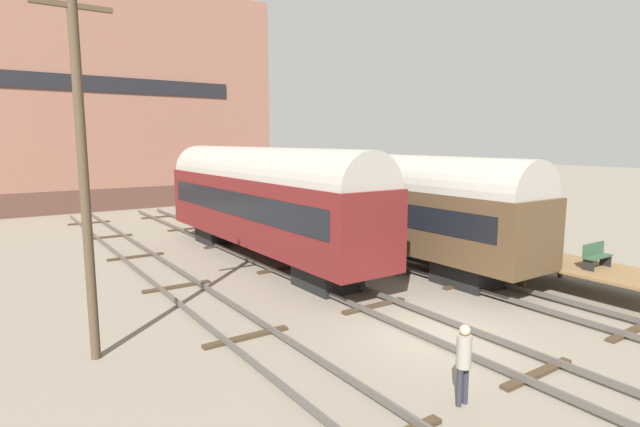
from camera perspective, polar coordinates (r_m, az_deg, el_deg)
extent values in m
plane|color=slate|center=(15.27, 13.76, -13.41)|extent=(200.00, 200.00, 0.00)
cube|color=#4C4742|center=(12.00, -5.00, -18.54)|extent=(0.08, 60.00, 0.16)
cube|color=#4C4742|center=(12.69, 0.91, -16.94)|extent=(0.08, 60.00, 0.16)
cube|color=#3D2D1E|center=(14.78, -8.40, -13.79)|extent=(2.60, 0.24, 0.10)
cube|color=#3D2D1E|center=(20.07, -16.04, -8.03)|extent=(2.60, 0.24, 0.10)
cube|color=#3D2D1E|center=(25.67, -20.31, -4.66)|extent=(2.60, 0.24, 0.10)
cube|color=#3D2D1E|center=(31.42, -23.02, -2.49)|extent=(2.60, 0.24, 0.10)
cube|color=#3D2D1E|center=(37.25, -24.88, -0.99)|extent=(2.60, 0.24, 0.10)
cube|color=#4C4742|center=(14.71, 11.87, -13.45)|extent=(0.08, 60.00, 0.16)
cube|color=#4C4742|center=(15.72, 15.57, -12.13)|extent=(0.08, 60.00, 0.16)
cube|color=#3D2D1E|center=(13.62, 23.60, -16.43)|extent=(2.60, 0.24, 0.10)
cube|color=#3D2D1E|center=(17.26, 6.22, -10.46)|extent=(2.60, 0.24, 0.10)
cube|color=#3D2D1E|center=(21.95, -4.09, -6.31)|extent=(2.60, 0.24, 0.10)
cube|color=#3D2D1E|center=(27.17, -10.51, -3.57)|extent=(2.60, 0.24, 0.10)
cube|color=#3D2D1E|center=(32.66, -14.80, -1.70)|extent=(2.60, 0.24, 0.10)
cube|color=#3D2D1E|center=(38.30, -17.84, -0.37)|extent=(2.60, 0.24, 0.10)
cube|color=#4C4742|center=(18.29, 22.42, -9.54)|extent=(0.08, 60.00, 0.16)
cube|color=#4C4742|center=(19.46, 24.76, -8.60)|extent=(0.08, 60.00, 0.16)
cube|color=#3D2D1E|center=(17.62, 32.04, -11.33)|extent=(2.60, 0.24, 0.10)
cube|color=#3D2D1E|center=(20.56, 16.46, -7.66)|extent=(2.60, 0.24, 0.10)
cube|color=#3D2D1E|center=(24.63, 5.56, -4.70)|extent=(2.60, 0.24, 0.10)
cube|color=#3D2D1E|center=(29.38, -1.98, -2.53)|extent=(2.60, 0.24, 0.10)
cube|color=#3D2D1E|center=(34.51, -7.34, -0.96)|extent=(2.60, 0.24, 0.10)
cube|color=#3D2D1E|center=(39.89, -11.27, 0.21)|extent=(2.60, 0.24, 0.10)
cube|color=black|center=(28.43, -0.85, -1.97)|extent=(1.80, 2.40, 1.00)
cube|color=black|center=(20.43, 16.55, -6.45)|extent=(1.80, 2.40, 1.00)
cube|color=#4C3823|center=(23.82, 6.46, 0.35)|extent=(2.88, 16.88, 2.61)
cube|color=black|center=(23.78, 6.47, 1.10)|extent=(2.92, 15.53, 0.94)
cylinder|color=gray|center=(23.68, 6.51, 3.48)|extent=(2.74, 16.54, 2.74)
cube|color=black|center=(28.16, -11.53, -2.24)|extent=(1.80, 2.40, 1.00)
cube|color=black|center=(19.22, 0.80, -7.03)|extent=(1.80, 2.40, 1.00)
cube|color=#5B1919|center=(23.19, -6.64, 0.55)|extent=(2.85, 16.03, 2.94)
cube|color=black|center=(23.15, -6.65, 1.42)|extent=(2.89, 14.75, 1.06)
cylinder|color=gray|center=(23.04, -6.70, 4.18)|extent=(2.71, 15.71, 2.71)
cube|color=brown|center=(21.68, 24.22, -4.74)|extent=(2.80, 10.07, 0.10)
cylinder|color=brown|center=(23.68, 12.39, -4.38)|extent=(0.20, 0.20, 0.91)
cylinder|color=brown|center=(25.53, 16.26, -3.60)|extent=(0.20, 0.20, 0.91)
cylinder|color=brown|center=(20.76, 22.31, -6.63)|extent=(0.20, 0.20, 0.91)
cylinder|color=brown|center=(22.85, 25.79, -5.50)|extent=(0.20, 0.20, 0.91)
cube|color=#2D4C33|center=(20.65, 29.15, -4.33)|extent=(1.40, 0.40, 0.06)
cube|color=#2D4C33|center=(20.68, 28.78, -3.57)|extent=(1.40, 0.06, 0.45)
cube|color=black|center=(20.18, 28.35, -5.22)|extent=(0.06, 0.40, 0.40)
cube|color=black|center=(21.23, 29.83, -4.70)|extent=(0.06, 0.40, 0.40)
cylinder|color=#282833|center=(11.55, 15.63, -18.59)|extent=(0.12, 0.12, 0.85)
cylinder|color=#282833|center=(11.69, 16.29, -18.28)|extent=(0.12, 0.12, 0.85)
cylinder|color=gray|center=(11.30, 16.13, -14.90)|extent=(0.32, 0.32, 0.71)
sphere|color=tan|center=(11.13, 16.23, -12.68)|extent=(0.23, 0.23, 0.23)
cylinder|color=#473828|center=(13.58, -25.46, 4.85)|extent=(0.24, 0.24, 9.92)
cube|color=#473828|center=(13.92, -26.50, 20.51)|extent=(1.80, 0.12, 0.12)
cube|color=#4F342A|center=(49.80, -24.40, 2.20)|extent=(28.89, 13.64, 1.80)
cube|color=brown|center=(49.76, -25.03, 12.53)|extent=(28.89, 13.64, 16.16)
cube|color=black|center=(43.04, -23.46, 13.40)|extent=(20.22, 0.10, 1.20)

